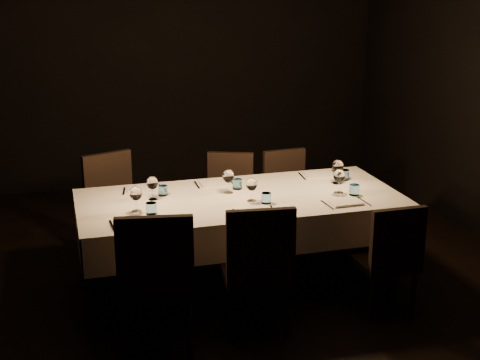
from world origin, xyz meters
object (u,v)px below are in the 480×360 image
object	(u,v)px
chair_far_left	(114,202)
chair_near_center	(257,264)
dining_table	(240,206)
chair_far_center	(229,196)
chair_far_right	(288,192)
chair_near_right	(390,254)
chair_near_left	(156,276)

from	to	relation	value
chair_far_left	chair_near_center	bearing A→B (deg)	-83.39
dining_table	chair_far_center	bearing A→B (deg)	80.91
chair_far_center	chair_far_right	size ratio (longest dim) A/B	1.01
dining_table	chair_near_right	size ratio (longest dim) A/B	2.90
chair_near_right	chair_near_left	bearing A→B (deg)	1.64
dining_table	chair_near_right	xyz separation A→B (m)	(0.92, -0.77, -0.20)
chair_near_left	chair_far_left	world-z (taller)	chair_near_left
chair_near_center	chair_far_center	distance (m)	1.62
chair_near_center	chair_near_right	bearing A→B (deg)	-173.29
chair_far_left	chair_far_center	distance (m)	1.04
chair_near_center	chair_far_center	world-z (taller)	chair_near_center
chair_near_left	chair_far_center	xyz separation A→B (m)	(0.93, 1.66, -0.06)
chair_near_right	chair_far_center	xyz separation A→B (m)	(-0.78, 1.60, 0.00)
chair_near_right	chair_far_center	size ratio (longest dim) A/B	0.99
chair_near_left	chair_near_right	distance (m)	1.72
dining_table	chair_far_left	size ratio (longest dim) A/B	2.67
chair_near_center	chair_far_left	size ratio (longest dim) A/B	1.03
dining_table	chair_near_left	xyz separation A→B (m)	(-0.80, -0.83, -0.13)
chair_near_right	chair_far_left	bearing A→B (deg)	-41.84
chair_near_right	chair_far_left	world-z (taller)	chair_far_left
chair_near_right	chair_near_center	bearing A→B (deg)	-0.13
chair_far_center	chair_near_left	bearing A→B (deg)	-98.24
chair_far_right	chair_near_left	bearing A→B (deg)	-136.59
dining_table	chair_far_left	distance (m)	1.25
dining_table	chair_far_center	xyz separation A→B (m)	(0.13, 0.83, -0.20)
chair_far_left	chair_far_right	bearing A→B (deg)	-20.91
chair_near_center	chair_far_center	size ratio (longest dim) A/B	1.11
chair_near_left	chair_far_center	world-z (taller)	chair_near_left
chair_near_right	chair_far_left	distance (m)	2.44
chair_far_left	chair_far_center	xyz separation A→B (m)	(1.04, -0.02, -0.03)
chair_far_right	chair_near_right	bearing A→B (deg)	-86.66
chair_far_center	dining_table	bearing A→B (deg)	-78.01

